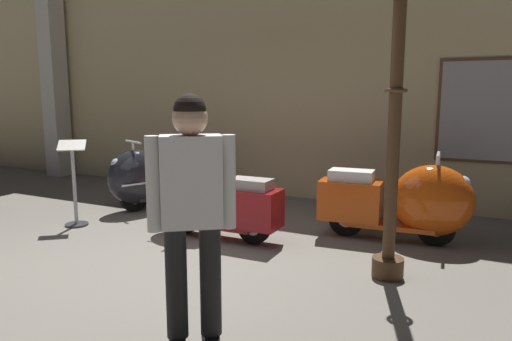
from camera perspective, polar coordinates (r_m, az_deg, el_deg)
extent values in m
plane|color=slate|center=(4.76, -11.81, -10.98)|extent=(60.00, 60.00, 0.00)
cube|color=#CCB784|center=(7.50, 4.74, 11.38)|extent=(18.00, 0.20, 3.81)
cube|color=brown|center=(6.83, 26.08, 6.47)|extent=(1.21, 0.03, 1.35)
cube|color=#9E9E9E|center=(6.81, 26.08, 6.47)|extent=(1.13, 0.01, 1.27)
cube|color=beige|center=(10.17, -23.17, 10.14)|extent=(0.36, 0.36, 3.81)
cylinder|color=black|center=(6.80, -14.50, -3.15)|extent=(0.23, 0.40, 0.40)
cylinder|color=silver|center=(6.80, -14.50, -3.15)|extent=(0.16, 0.20, 0.18)
cylinder|color=black|center=(7.25, -7.73, -2.17)|extent=(0.23, 0.40, 0.40)
cylinder|color=silver|center=(7.25, -7.73, -2.17)|extent=(0.16, 0.20, 0.18)
cube|color=black|center=(7.02, -11.00, -2.81)|extent=(0.70, 1.01, 0.05)
ellipsoid|color=black|center=(6.77, -14.21, -0.75)|extent=(0.81, 0.98, 0.76)
cube|color=black|center=(7.19, -8.04, -0.49)|extent=(0.63, 0.78, 0.44)
cube|color=brown|center=(7.15, -8.09, 1.72)|extent=(0.45, 0.55, 0.12)
sphere|color=silver|center=(6.62, -16.47, 0.76)|extent=(0.15, 0.15, 0.15)
cylinder|color=silver|center=(6.71, -14.56, 2.16)|extent=(0.04, 0.04, 0.28)
cylinder|color=silver|center=(6.69, -14.61, 3.35)|extent=(0.42, 0.20, 0.03)
cube|color=silver|center=(6.55, -13.21, -1.48)|extent=(0.27, 0.62, 0.02)
cylinder|color=black|center=(5.64, -8.57, -5.63)|extent=(0.38, 0.08, 0.38)
cylinder|color=silver|center=(5.64, -8.57, -5.63)|extent=(0.17, 0.09, 0.17)
cylinder|color=black|center=(5.20, -0.25, -6.82)|extent=(0.38, 0.08, 0.38)
cylinder|color=silver|center=(5.20, -0.25, -6.82)|extent=(0.17, 0.09, 0.17)
cube|color=maroon|center=(5.41, -4.58, -6.41)|extent=(0.91, 0.36, 0.05)
ellipsoid|color=maroon|center=(5.55, -8.23, -2.99)|extent=(0.81, 0.51, 0.72)
cube|color=maroon|center=(5.16, -0.63, -4.54)|extent=(0.65, 0.39, 0.42)
cube|color=gray|center=(5.11, -0.63, -1.63)|extent=(0.46, 0.27, 0.11)
sphere|color=silver|center=(5.66, -10.52, -0.75)|extent=(0.14, 0.14, 0.14)
cylinder|color=silver|center=(5.51, -8.56, 0.42)|extent=(0.04, 0.04, 0.27)
cylinder|color=silver|center=(5.49, -8.59, 1.79)|extent=(0.04, 0.42, 0.03)
cube|color=silver|center=(5.37, -9.66, -3.97)|extent=(0.64, 0.02, 0.02)
cylinder|color=black|center=(5.50, 20.87, -6.41)|extent=(0.41, 0.12, 0.41)
cylinder|color=silver|center=(5.50, 20.87, -6.41)|extent=(0.19, 0.11, 0.18)
cylinder|color=black|center=(5.59, 10.86, -5.70)|extent=(0.41, 0.12, 0.41)
cylinder|color=silver|center=(5.59, 10.86, -5.70)|extent=(0.19, 0.11, 0.18)
cube|color=#C6470F|center=(5.53, 15.81, -6.28)|extent=(1.00, 0.45, 0.05)
ellipsoid|color=#C6470F|center=(5.43, 20.51, -3.42)|extent=(0.90, 0.60, 0.77)
cube|color=#C6470F|center=(5.53, 11.35, -3.49)|extent=(0.73, 0.47, 0.45)
cube|color=silver|center=(5.47, 11.44, -0.57)|extent=(0.51, 0.33, 0.12)
sphere|color=silver|center=(5.39, 23.68, -1.39)|extent=(0.15, 0.15, 0.15)
cylinder|color=silver|center=(5.36, 21.06, 0.27)|extent=(0.04, 0.04, 0.29)
cylinder|color=silver|center=(5.35, 21.15, 1.78)|extent=(0.07, 0.45, 0.03)
cube|color=silver|center=(5.69, 20.55, -3.37)|extent=(0.68, 0.07, 0.02)
cylinder|color=#472D19|center=(4.49, 15.60, -11.19)|extent=(0.28, 0.28, 0.18)
cylinder|color=#472D19|center=(4.22, 16.46, 7.43)|extent=(0.11, 0.11, 2.69)
torus|color=#472D19|center=(4.21, 16.55, 9.26)|extent=(0.19, 0.19, 0.04)
cube|color=black|center=(3.34, -5.41, -19.36)|extent=(0.23, 0.27, 0.08)
cylinder|color=black|center=(3.13, -5.52, -12.37)|extent=(0.14, 0.14, 0.81)
cube|color=black|center=(3.33, -9.38, -19.50)|extent=(0.23, 0.27, 0.08)
cylinder|color=black|center=(3.12, -9.60, -12.49)|extent=(0.14, 0.14, 0.81)
cube|color=silver|center=(2.95, -7.81, -1.31)|extent=(0.42, 0.38, 0.57)
cylinder|color=silver|center=(2.97, -3.31, -1.37)|extent=(0.09, 0.09, 0.59)
cylinder|color=silver|center=(2.96, -12.31, -1.62)|extent=(0.09, 0.09, 0.59)
sphere|color=tan|center=(2.91, -7.98, 6.28)|extent=(0.22, 0.22, 0.22)
sphere|color=black|center=(2.90, -8.00, 7.24)|extent=(0.20, 0.20, 0.20)
cylinder|color=#333338|center=(6.35, -20.81, -6.10)|extent=(0.28, 0.28, 0.02)
cylinder|color=#A5A5AD|center=(6.25, -21.07, -1.72)|extent=(0.04, 0.04, 0.96)
cube|color=silver|center=(6.17, -21.34, 2.85)|extent=(0.39, 0.38, 0.12)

